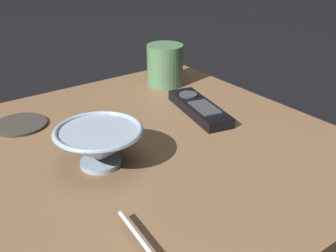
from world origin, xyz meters
The scene contains 6 objects.
ground_plane centered at (0.00, 0.00, 0.00)m, with size 6.00×6.00×0.00m, color black.
table centered at (0.00, 0.00, 0.02)m, with size 0.62×0.67×0.05m.
cereal_bowl centered at (0.11, 0.01, 0.08)m, with size 0.14×0.14×0.06m.
coffee_mug centered at (-0.18, -0.22, 0.10)m, with size 0.08×0.08×0.10m.
tv_remote_near centered at (-0.14, -0.05, 0.06)m, with size 0.09×0.19×0.02m.
drink_coaster centered at (0.17, -0.20, 0.05)m, with size 0.10×0.10×0.01m.
Camera 1 is at (0.35, 0.52, 0.38)m, focal length 43.27 mm.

